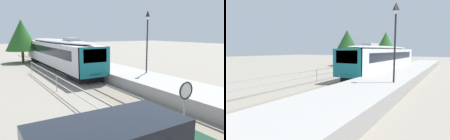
# 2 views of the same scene
# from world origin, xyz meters

# --- Properties ---
(ground_plane) EXTENTS (160.00, 160.00, 0.00)m
(ground_plane) POSITION_xyz_m (-3.00, 22.00, 0.00)
(ground_plane) COLOR gray
(track_rails) EXTENTS (3.20, 60.00, 0.14)m
(track_rails) POSITION_xyz_m (0.00, 22.00, 0.03)
(track_rails) COLOR slate
(track_rails) RESTS_ON ground
(commuter_train) EXTENTS (2.82, 21.00, 3.74)m
(commuter_train) POSITION_xyz_m (0.00, 31.37, 2.15)
(commuter_train) COLOR silver
(commuter_train) RESTS_ON track_rails
(station_platform) EXTENTS (3.90, 60.00, 0.90)m
(station_platform) POSITION_xyz_m (3.25, 22.00, 0.45)
(station_platform) COLOR #999691
(station_platform) RESTS_ON ground
(platform_lamp_mid_platform) EXTENTS (0.34, 0.34, 5.35)m
(platform_lamp_mid_platform) POSITION_xyz_m (4.43, 19.79, 4.62)
(platform_lamp_mid_platform) COLOR #232328
(platform_lamp_mid_platform) RESTS_ON station_platform
(speed_limit_sign) EXTENTS (0.61, 0.10, 2.81)m
(speed_limit_sign) POSITION_xyz_m (-2.38, 9.65, 2.12)
(speed_limit_sign) COLOR #9EA0A5
(speed_limit_sign) RESTS_ON ground
(carpark_fence) EXTENTS (0.06, 36.06, 1.25)m
(carpark_fence) POSITION_xyz_m (-3.30, 12.00, 0.91)
(carpark_fence) COLOR #9EA0A5
(carpark_fence) RESTS_ON ground
(tree_behind_carpark) EXTENTS (4.60, 4.60, 6.30)m
(tree_behind_carpark) POSITION_xyz_m (-2.57, 39.63, 4.03)
(tree_behind_carpark) COLOR brown
(tree_behind_carpark) RESTS_ON ground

